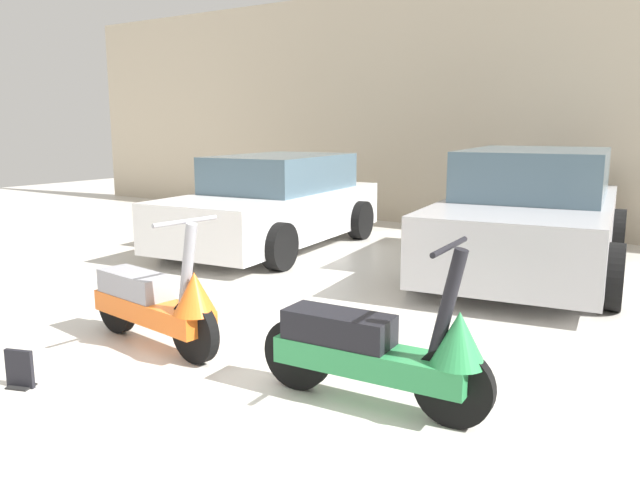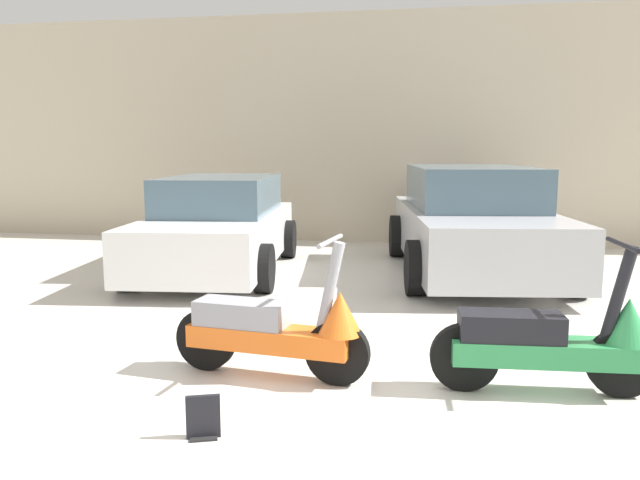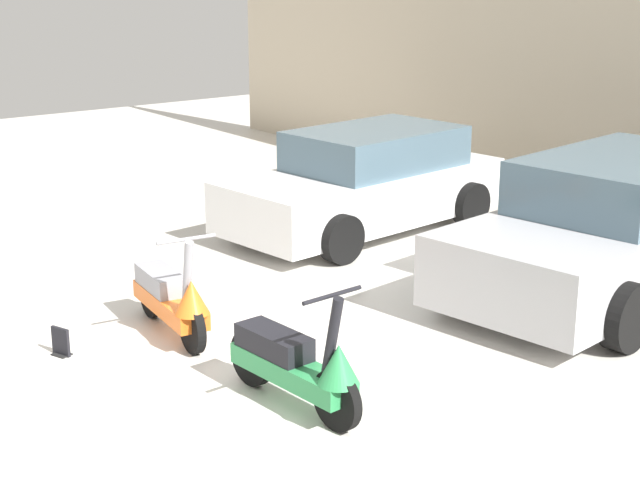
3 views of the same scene
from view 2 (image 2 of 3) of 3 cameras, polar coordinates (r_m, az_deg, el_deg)
The scene contains 7 objects.
ground_plane at distance 4.04m, azimuth 3.15°, elevation -16.34°, with size 28.00×28.00×0.00m, color silver.
wall_back at distance 11.19m, azimuth 8.03°, elevation 10.01°, with size 19.60×0.12×4.03m, color beige.
scooter_front_left at distance 4.64m, azimuth -3.88°, elevation -8.06°, with size 1.52×0.55×1.06m.
scooter_front_right at distance 4.62m, azimuth 20.57°, elevation -8.61°, with size 1.54×0.55×1.07m.
car_rear_left at distance 8.67m, azimuth -9.28°, elevation 1.23°, with size 2.16×3.97×1.30m.
car_rear_center at distance 8.70m, azimuth 13.80°, elevation 1.57°, with size 2.47×4.43×1.44m.
placard_near_left_scooter at distance 3.87m, azimuth -10.62°, elevation -15.80°, with size 0.20×0.17×0.26m.
Camera 2 is at (0.44, -3.64, 1.69)m, focal length 35.00 mm.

